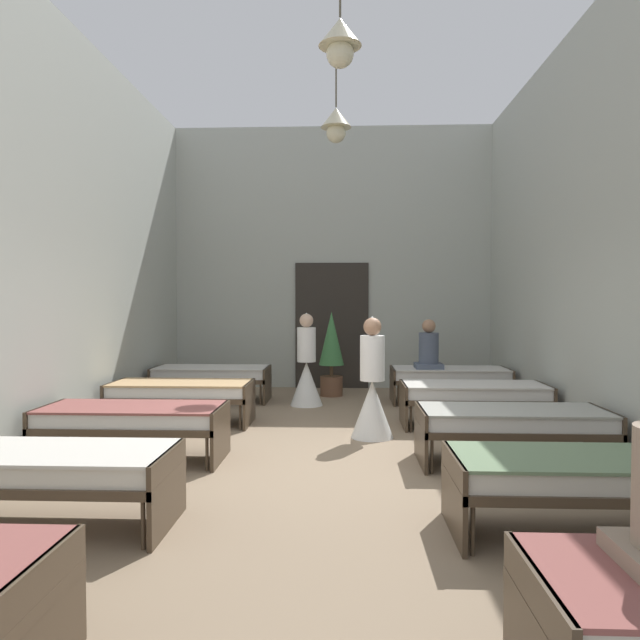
{
  "coord_description": "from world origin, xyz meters",
  "views": [
    {
      "loc": [
        0.26,
        -6.02,
        1.67
      ],
      "look_at": [
        0.0,
        -0.03,
        1.48
      ],
      "focal_mm": 32.94,
      "sensor_mm": 36.0,
      "label": 1
    }
  ],
  "objects_px": {
    "nurse_near_aisle": "(372,394)",
    "bed_right_row_3": "(474,394)",
    "bed_left_row_3": "(181,392)",
    "bed_right_row_4": "(450,376)",
    "bed_left_row_2": "(133,419)",
    "bed_right_row_2": "(513,422)",
    "nurse_mid_aisle": "(306,372)",
    "bed_left_row_1": "(44,468)",
    "potted_plant": "(331,349)",
    "bed_left_row_4": "(212,375)",
    "bed_right_row_1": "(586,475)",
    "patient_seated_secondary": "(429,350)"
  },
  "relations": [
    {
      "from": "bed_left_row_2",
      "to": "bed_right_row_4",
      "type": "relative_size",
      "value": 1.0
    },
    {
      "from": "bed_right_row_3",
      "to": "patient_seated_secondary",
      "type": "relative_size",
      "value": 2.37
    },
    {
      "from": "nurse_near_aisle",
      "to": "potted_plant",
      "type": "height_order",
      "value": "nurse_near_aisle"
    },
    {
      "from": "potted_plant",
      "to": "bed_right_row_2",
      "type": "bearing_deg",
      "value": -65.44
    },
    {
      "from": "potted_plant",
      "to": "bed_left_row_3",
      "type": "bearing_deg",
      "value": -128.92
    },
    {
      "from": "bed_right_row_1",
      "to": "bed_left_row_3",
      "type": "height_order",
      "value": "same"
    },
    {
      "from": "bed_right_row_1",
      "to": "bed_left_row_3",
      "type": "bearing_deg",
      "value": 137.24
    },
    {
      "from": "bed_left_row_1",
      "to": "bed_left_row_2",
      "type": "height_order",
      "value": "same"
    },
    {
      "from": "nurse_mid_aisle",
      "to": "potted_plant",
      "type": "bearing_deg",
      "value": 63.43
    },
    {
      "from": "bed_right_row_2",
      "to": "patient_seated_secondary",
      "type": "height_order",
      "value": "patient_seated_secondary"
    },
    {
      "from": "bed_right_row_1",
      "to": "patient_seated_secondary",
      "type": "relative_size",
      "value": 2.37
    },
    {
      "from": "bed_right_row_3",
      "to": "bed_right_row_4",
      "type": "bearing_deg",
      "value": 90.0
    },
    {
      "from": "bed_left_row_1",
      "to": "bed_right_row_3",
      "type": "distance_m",
      "value": 5.36
    },
    {
      "from": "bed_left_row_4",
      "to": "patient_seated_secondary",
      "type": "bearing_deg",
      "value": -0.89
    },
    {
      "from": "nurse_near_aisle",
      "to": "bed_right_row_4",
      "type": "bearing_deg",
      "value": 129.62
    },
    {
      "from": "bed_left_row_4",
      "to": "potted_plant",
      "type": "relative_size",
      "value": 1.28
    },
    {
      "from": "bed_right_row_1",
      "to": "bed_left_row_2",
      "type": "bearing_deg",
      "value": 155.19
    },
    {
      "from": "bed_right_row_1",
      "to": "potted_plant",
      "type": "distance_m",
      "value": 6.41
    },
    {
      "from": "potted_plant",
      "to": "patient_seated_secondary",
      "type": "bearing_deg",
      "value": -23.31
    },
    {
      "from": "bed_left_row_1",
      "to": "bed_left_row_4",
      "type": "xyz_separation_m",
      "value": [
        0.0,
        5.46,
        0.0
      ]
    },
    {
      "from": "nurse_near_aisle",
      "to": "bed_right_row_3",
      "type": "bearing_deg",
      "value": 94.79
    },
    {
      "from": "bed_right_row_2",
      "to": "bed_right_row_4",
      "type": "distance_m",
      "value": 3.64
    },
    {
      "from": "bed_right_row_1",
      "to": "bed_right_row_3",
      "type": "bearing_deg",
      "value": 90.0
    },
    {
      "from": "bed_right_row_3",
      "to": "bed_left_row_4",
      "type": "xyz_separation_m",
      "value": [
        -3.93,
        1.82,
        0.0
      ]
    },
    {
      "from": "patient_seated_secondary",
      "to": "bed_right_row_2",
      "type": "bearing_deg",
      "value": -84.42
    },
    {
      "from": "bed_right_row_1",
      "to": "bed_left_row_4",
      "type": "relative_size",
      "value": 1.0
    },
    {
      "from": "bed_right_row_2",
      "to": "bed_left_row_4",
      "type": "distance_m",
      "value": 5.36
    },
    {
      "from": "bed_left_row_2",
      "to": "bed_left_row_3",
      "type": "distance_m",
      "value": 1.82
    },
    {
      "from": "bed_left_row_3",
      "to": "bed_right_row_3",
      "type": "distance_m",
      "value": 3.93
    },
    {
      "from": "bed_left_row_4",
      "to": "bed_right_row_4",
      "type": "height_order",
      "value": "same"
    },
    {
      "from": "patient_seated_secondary",
      "to": "nurse_near_aisle",
      "type": "bearing_deg",
      "value": -112.81
    },
    {
      "from": "bed_left_row_3",
      "to": "patient_seated_secondary",
      "type": "relative_size",
      "value": 2.37
    },
    {
      "from": "bed_right_row_4",
      "to": "patient_seated_secondary",
      "type": "xyz_separation_m",
      "value": [
        -0.35,
        -0.06,
        0.43
      ]
    },
    {
      "from": "bed_left_row_1",
      "to": "patient_seated_secondary",
      "type": "xyz_separation_m",
      "value": [
        3.58,
        5.4,
        0.43
      ]
    },
    {
      "from": "bed_right_row_2",
      "to": "bed_right_row_4",
      "type": "bearing_deg",
      "value": 90.0
    },
    {
      "from": "bed_right_row_3",
      "to": "bed_right_row_4",
      "type": "xyz_separation_m",
      "value": [
        0.0,
        1.82,
        0.0
      ]
    },
    {
      "from": "bed_right_row_4",
      "to": "bed_left_row_3",
      "type": "bearing_deg",
      "value": -155.19
    },
    {
      "from": "bed_right_row_2",
      "to": "nurse_mid_aisle",
      "type": "distance_m",
      "value": 4.05
    },
    {
      "from": "bed_left_row_2",
      "to": "nurse_mid_aisle",
      "type": "bearing_deg",
      "value": 64.11
    },
    {
      "from": "bed_left_row_2",
      "to": "potted_plant",
      "type": "relative_size",
      "value": 1.28
    },
    {
      "from": "bed_left_row_3",
      "to": "bed_right_row_4",
      "type": "bearing_deg",
      "value": 24.81
    },
    {
      "from": "bed_left_row_3",
      "to": "bed_right_row_4",
      "type": "xyz_separation_m",
      "value": [
        3.93,
        1.82,
        0.0
      ]
    },
    {
      "from": "bed_right_row_2",
      "to": "bed_left_row_3",
      "type": "xyz_separation_m",
      "value": [
        -3.93,
        1.82,
        0.0
      ]
    },
    {
      "from": "bed_left_row_2",
      "to": "bed_left_row_3",
      "type": "relative_size",
      "value": 1.0
    },
    {
      "from": "bed_left_row_3",
      "to": "nurse_mid_aisle",
      "type": "xyz_separation_m",
      "value": [
        1.6,
        1.49,
        0.09
      ]
    },
    {
      "from": "bed_left_row_2",
      "to": "bed_right_row_3",
      "type": "distance_m",
      "value": 4.33
    },
    {
      "from": "bed_left_row_3",
      "to": "bed_right_row_4",
      "type": "height_order",
      "value": "same"
    },
    {
      "from": "bed_right_row_4",
      "to": "patient_seated_secondary",
      "type": "bearing_deg",
      "value": -170.99
    },
    {
      "from": "bed_left_row_3",
      "to": "bed_right_row_4",
      "type": "distance_m",
      "value": 4.33
    },
    {
      "from": "bed_left_row_2",
      "to": "nurse_near_aisle",
      "type": "height_order",
      "value": "nurse_near_aisle"
    }
  ]
}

